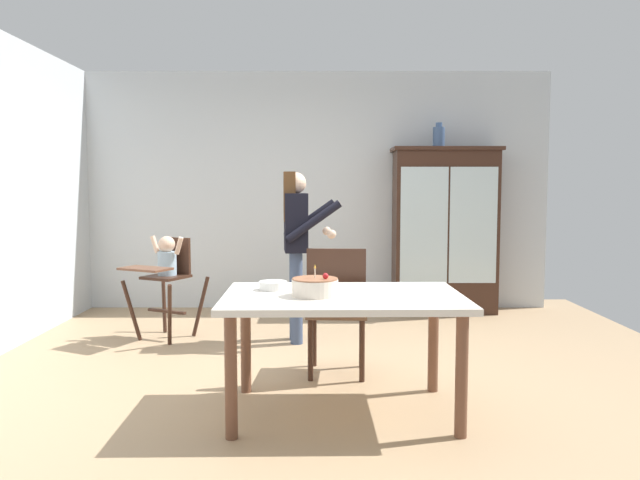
% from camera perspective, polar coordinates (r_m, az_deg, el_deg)
% --- Properties ---
extents(ground_plane, '(6.24, 6.24, 0.00)m').
position_cam_1_polar(ground_plane, '(4.66, -0.70, -12.45)').
color(ground_plane, tan).
extents(wall_back, '(5.32, 0.06, 2.70)m').
position_cam_1_polar(wall_back, '(7.08, -0.45, 4.55)').
color(wall_back, silver).
rests_on(wall_back, ground_plane).
extents(china_cabinet, '(1.18, 0.48, 1.83)m').
position_cam_1_polar(china_cabinet, '(6.97, 11.47, 0.93)').
color(china_cabinet, '#382116').
rests_on(china_cabinet, ground_plane).
extents(ceramic_vase, '(0.13, 0.13, 0.27)m').
position_cam_1_polar(ceramic_vase, '(6.97, 10.95, 9.40)').
color(ceramic_vase, '#3D567F').
rests_on(ceramic_vase, china_cabinet).
extents(high_chair_with_toddler, '(0.77, 0.83, 0.95)m').
position_cam_1_polar(high_chair_with_toddler, '(5.82, -14.08, -2.54)').
color(high_chair_with_toddler, '#382116').
rests_on(high_chair_with_toddler, ground_plane).
extents(adult_person, '(0.53, 0.52, 1.53)m').
position_cam_1_polar(adult_person, '(5.50, -2.19, 0.48)').
color(adult_person, '#3D4C6B').
rests_on(adult_person, ground_plane).
extents(dining_table, '(1.47, 0.99, 0.74)m').
position_cam_1_polar(dining_table, '(3.78, 2.14, -6.44)').
color(dining_table, silver).
rests_on(dining_table, ground_plane).
extents(birthday_cake, '(0.28, 0.28, 0.19)m').
position_cam_1_polar(birthday_cake, '(3.70, -0.47, -4.38)').
color(birthday_cake, beige).
rests_on(birthday_cake, dining_table).
extents(serving_bowl, '(0.18, 0.18, 0.05)m').
position_cam_1_polar(serving_bowl, '(3.93, -4.38, -4.23)').
color(serving_bowl, silver).
rests_on(serving_bowl, dining_table).
extents(dining_chair_far_side, '(0.47, 0.47, 0.96)m').
position_cam_1_polar(dining_chair_far_side, '(4.48, 1.55, -5.84)').
color(dining_chair_far_side, '#382116').
rests_on(dining_chair_far_side, ground_plane).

